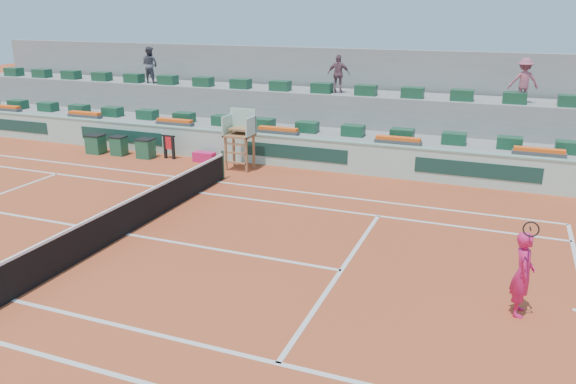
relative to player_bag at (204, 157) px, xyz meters
name	(u,v)px	position (x,y,z in m)	size (l,w,h in m)	color
ground	(127,234)	(1.92, -7.87, -0.21)	(90.00, 90.00, 0.00)	#9E3C1E
seating_tier_lower	(272,138)	(1.92, 2.83, 0.39)	(36.00, 4.00, 1.20)	gray
seating_tier_upper	(285,116)	(1.92, 4.43, 1.09)	(36.00, 2.40, 2.60)	gray
stadium_back_wall	(297,93)	(1.92, 6.03, 1.99)	(36.00, 0.40, 4.40)	gray
player_bag	(204,157)	(0.00, 0.00, 0.00)	(0.93, 0.41, 0.41)	#D41B5F
spectator_left	(150,65)	(-5.18, 3.99, 3.29)	(0.87, 0.68, 1.79)	#484954
spectator_mid	(339,74)	(4.61, 4.06, 3.23)	(0.98, 0.41, 1.67)	#79505E
spectator_right	(524,81)	(12.17, 3.97, 3.27)	(1.14, 0.65, 1.76)	#A05061
court_lines	(127,234)	(1.92, -7.87, -0.20)	(23.89, 11.09, 0.01)	silver
tennis_net	(125,217)	(1.92, -7.87, 0.32)	(0.10, 11.97, 1.10)	black
advertising_hoarding	(252,148)	(1.94, 0.63, 0.43)	(36.00, 0.34, 1.26)	#A9D4C1
umpire_chair	(240,131)	(1.92, -0.37, 1.34)	(1.10, 0.90, 2.40)	brown
seat_row_lower	(264,124)	(1.92, 1.93, 1.21)	(32.90, 0.60, 0.44)	#17462C
seat_row_upper	(280,86)	(1.92, 3.83, 2.61)	(32.90, 0.60, 0.44)	#17462C
flower_planters	(225,126)	(0.42, 1.13, 1.13)	(26.80, 0.36, 0.28)	#474747
drink_cooler_a	(146,148)	(-2.67, -0.36, 0.22)	(0.70, 0.61, 0.84)	#1B5236
drink_cooler_b	(119,146)	(-4.06, -0.37, 0.22)	(0.64, 0.55, 0.84)	#1B5236
drink_cooler_c	(96,144)	(-5.23, -0.47, 0.22)	(0.75, 0.65, 0.84)	#1B5236
towel_rack	(169,145)	(-1.64, -0.10, 0.40)	(0.63, 0.11, 1.03)	black
tennis_player	(523,273)	(12.39, -8.45, 0.73)	(0.47, 0.91, 2.28)	#D41B5F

